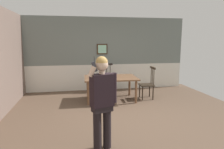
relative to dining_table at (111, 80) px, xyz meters
The scene contains 6 objects.
ground_plane 1.66m from the dining_table, 86.12° to the right, with size 6.56×6.56×0.00m, color brown.
room_back_partition 1.59m from the dining_table, 85.94° to the left, with size 5.96×0.17×2.68m.
dining_table is the anchor object (origin of this frame).
chair_near_window 0.94m from the dining_table, 87.41° to the left, with size 0.44×0.44×1.03m.
chair_by_doorway 1.20m from the dining_table, ahead, with size 0.45×0.45×1.02m.
person_figure 2.92m from the dining_table, 102.87° to the right, with size 0.50×0.31×1.60m.
Camera 1 is at (-1.19, -4.51, 1.85)m, focal length 32.41 mm.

